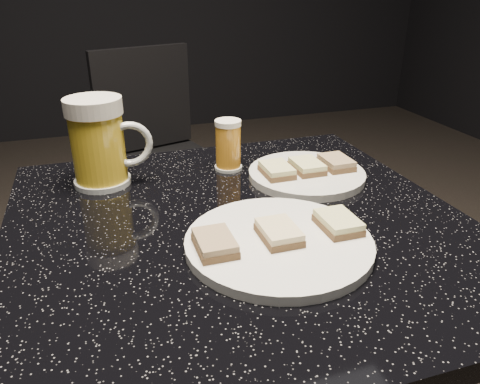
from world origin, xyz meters
name	(u,v)px	position (x,y,z in m)	size (l,w,h in m)	color
plate_large	(279,243)	(0.03, -0.09, 0.76)	(0.26, 0.26, 0.01)	white
plate_small	(306,174)	(0.17, 0.12, 0.76)	(0.22, 0.22, 0.01)	white
table	(240,342)	(0.00, 0.00, 0.51)	(0.70, 0.70, 0.75)	black
beer_mug	(100,142)	(-0.19, 0.21, 0.83)	(0.14, 0.10, 0.16)	silver
beer_tumbler	(228,145)	(0.05, 0.21, 0.80)	(0.05, 0.05, 0.10)	silver
chair	(159,150)	(0.03, 1.08, 0.50)	(0.47, 0.47, 0.86)	black
canapes_on_plate_large	(279,232)	(0.03, -0.09, 0.77)	(0.23, 0.07, 0.02)	#4C3521
canapes_on_plate_small	(307,166)	(0.17, 0.12, 0.77)	(0.17, 0.07, 0.02)	#4C3521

